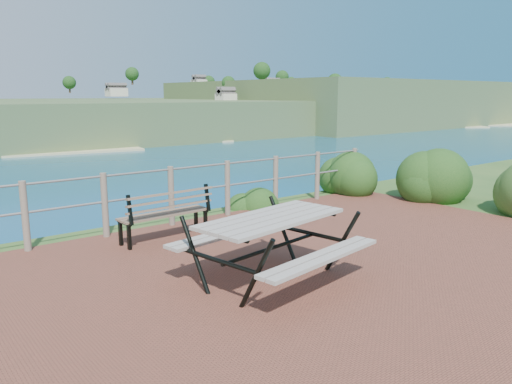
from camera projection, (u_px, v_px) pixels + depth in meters
ground at (311, 284)px, 5.88m from camera, size 10.00×7.00×0.12m
safety_railing at (171, 193)px, 8.35m from camera, size 9.40×0.10×1.00m
distant_bay at (277, 102)px, 267.46m from camera, size 290.00×232.36×24.00m
picnic_table at (271, 242)px, 5.83m from camera, size 1.94×1.59×0.78m
park_bench at (164, 206)px, 7.52m from camera, size 1.44×0.42×0.81m
shrub_right_front at (442, 201)px, 10.45m from camera, size 1.27×1.27×1.80m
shrub_right_edge at (349, 191)px, 11.51m from camera, size 1.22×1.22×1.74m
shrub_lip_east at (251, 205)px, 10.04m from camera, size 0.84×0.84×0.61m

